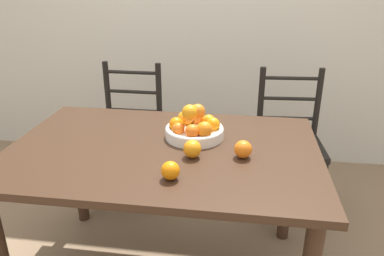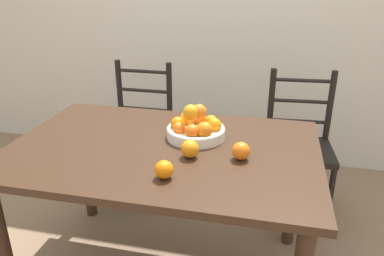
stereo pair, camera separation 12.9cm
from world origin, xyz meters
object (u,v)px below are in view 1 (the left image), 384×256
(orange_loose_0, at_px, (243,149))
(orange_loose_1, at_px, (192,149))
(chair_left, at_px, (130,135))
(fruit_bowl, at_px, (194,127))
(chair_right, at_px, (289,145))
(orange_loose_2, at_px, (170,171))

(orange_loose_0, height_order, orange_loose_1, orange_loose_1)
(chair_left, bearing_deg, orange_loose_0, -45.92)
(fruit_bowl, distance_m, chair_right, 0.92)
(orange_loose_0, xyz_separation_m, chair_right, (0.31, 0.83, -0.34))
(orange_loose_0, distance_m, chair_left, 1.20)
(chair_left, bearing_deg, fruit_bowl, -49.01)
(orange_loose_1, height_order, chair_left, chair_left)
(fruit_bowl, relative_size, orange_loose_0, 3.65)
(orange_loose_2, bearing_deg, orange_loose_1, 73.83)
(chair_left, bearing_deg, orange_loose_1, -56.02)
(chair_right, bearing_deg, orange_loose_1, -125.60)
(fruit_bowl, distance_m, orange_loose_0, 0.31)
(orange_loose_0, bearing_deg, orange_loose_2, -140.46)
(orange_loose_2, height_order, chair_right, chair_right)
(orange_loose_1, height_order, orange_loose_2, orange_loose_1)
(orange_loose_1, xyz_separation_m, chair_right, (0.53, 0.86, -0.34))
(orange_loose_2, bearing_deg, fruit_bowl, 84.90)
(fruit_bowl, height_order, orange_loose_0, fruit_bowl)
(orange_loose_2, bearing_deg, orange_loose_0, 39.54)
(orange_loose_1, bearing_deg, orange_loose_0, 7.71)
(orange_loose_0, relative_size, chair_left, 0.08)
(orange_loose_0, bearing_deg, orange_loose_1, -172.29)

